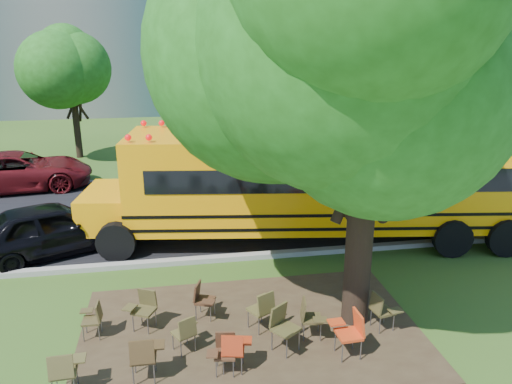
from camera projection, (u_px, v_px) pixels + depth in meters
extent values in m
plane|color=#2A4916|center=(202.00, 323.00, 10.71)|extent=(160.00, 160.00, 0.00)
cube|color=#382819|center=(251.00, 331.00, 10.39)|extent=(7.00, 4.50, 0.03)
cube|color=black|center=(188.00, 212.00, 17.27)|extent=(80.00, 8.00, 0.04)
cube|color=gray|center=(194.00, 260.00, 13.50)|extent=(80.00, 0.25, 0.14)
cube|color=gray|center=(184.00, 178.00, 21.10)|extent=(80.00, 0.25, 0.14)
cylinder|color=black|center=(76.00, 122.00, 24.38)|extent=(0.32, 0.32, 3.50)
sphere|color=#1E5513|center=(71.00, 71.00, 23.63)|extent=(4.80, 4.80, 4.80)
cylinder|color=black|center=(344.00, 115.00, 24.49)|extent=(0.38, 0.38, 4.20)
sphere|color=#1E5513|center=(348.00, 53.00, 23.59)|extent=(5.60, 5.60, 5.60)
cylinder|color=black|center=(504.00, 119.00, 24.93)|extent=(0.34, 0.34, 3.60)
sphere|color=#1E5513|center=(512.00, 67.00, 24.15)|extent=(5.00, 5.00, 5.00)
cylinder|color=black|center=(360.00, 233.00, 10.19)|extent=(0.56, 0.56, 4.11)
sphere|color=#1E5513|center=(371.00, 76.00, 9.24)|extent=(7.20, 7.20, 7.20)
cube|color=#F89A07|center=(334.00, 178.00, 14.55)|extent=(12.08, 4.34, 2.63)
cube|color=black|center=(346.00, 168.00, 14.47)|extent=(11.45, 4.30, 0.64)
cube|color=#F89A07|center=(110.00, 207.00, 14.64)|extent=(1.72, 2.54, 1.02)
cube|color=black|center=(333.00, 200.00, 14.76)|extent=(12.11, 4.38, 0.09)
cube|color=black|center=(332.00, 212.00, 14.88)|extent=(12.11, 4.38, 0.09)
cylinder|color=black|center=(116.00, 242.00, 13.54)|extent=(1.11, 0.47, 1.07)
cylinder|color=black|center=(136.00, 208.00, 16.09)|extent=(1.11, 0.47, 1.07)
cylinder|color=black|center=(452.00, 238.00, 13.77)|extent=(1.11, 0.47, 1.07)
cylinder|color=black|center=(419.00, 206.00, 16.33)|extent=(1.11, 0.47, 1.07)
cylinder|color=black|center=(506.00, 238.00, 13.81)|extent=(1.11, 0.47, 1.07)
cylinder|color=black|center=(465.00, 205.00, 16.36)|extent=(1.11, 0.47, 1.07)
cube|color=#504722|center=(64.00, 372.00, 8.47)|extent=(0.45, 0.43, 0.05)
cube|color=#504722|center=(60.00, 367.00, 8.23)|extent=(0.41, 0.12, 0.41)
cube|color=#504722|center=(79.00, 358.00, 8.62)|extent=(0.24, 0.30, 0.03)
cylinder|color=slate|center=(56.00, 378.00, 8.67)|extent=(0.02, 0.02, 0.46)
cube|color=#432F18|center=(144.00, 357.00, 8.83)|extent=(0.45, 0.43, 0.05)
cube|color=#432F18|center=(142.00, 352.00, 8.57)|extent=(0.43, 0.11, 0.43)
cube|color=#432F18|center=(158.00, 345.00, 8.96)|extent=(0.24, 0.30, 0.03)
cylinder|color=slate|center=(135.00, 363.00, 9.04)|extent=(0.03, 0.03, 0.48)
cylinder|color=slate|center=(154.00, 374.00, 8.75)|extent=(0.03, 0.03, 0.48)
cube|color=brown|center=(184.00, 333.00, 9.64)|extent=(0.51, 0.51, 0.05)
cube|color=brown|center=(188.00, 328.00, 9.45)|extent=(0.36, 0.25, 0.37)
cube|color=brown|center=(190.00, 321.00, 9.83)|extent=(0.30, 0.32, 0.03)
cylinder|color=slate|center=(173.00, 342.00, 9.72)|extent=(0.02, 0.02, 0.41)
cylinder|color=slate|center=(195.00, 343.00, 9.68)|extent=(0.02, 0.02, 0.41)
cube|color=#492C1A|center=(225.00, 354.00, 9.02)|extent=(0.43, 0.42, 0.05)
cube|color=#492C1A|center=(225.00, 340.00, 9.11)|extent=(0.37, 0.14, 0.36)
cube|color=#492C1A|center=(212.00, 354.00, 8.86)|extent=(0.24, 0.28, 0.03)
cylinder|color=slate|center=(233.00, 369.00, 8.93)|extent=(0.02, 0.02, 0.41)
cylinder|color=slate|center=(217.00, 359.00, 9.22)|extent=(0.02, 0.02, 0.41)
cube|color=#A82D11|center=(233.00, 350.00, 9.09)|extent=(0.47, 0.46, 0.05)
cube|color=#A82D11|center=(232.00, 346.00, 8.86)|extent=(0.40, 0.17, 0.39)
cube|color=#A82D11|center=(246.00, 341.00, 9.17)|extent=(0.26, 0.31, 0.03)
cylinder|color=slate|center=(225.00, 355.00, 9.31)|extent=(0.02, 0.02, 0.44)
cylinder|color=slate|center=(242.00, 366.00, 8.99)|extent=(0.02, 0.02, 0.44)
cube|color=#4B4420|center=(286.00, 329.00, 9.62)|extent=(0.63, 0.63, 0.06)
cube|color=#4B4420|center=(278.00, 315.00, 9.68)|extent=(0.42, 0.35, 0.44)
cube|color=#4B4420|center=(283.00, 332.00, 9.30)|extent=(0.38, 0.39, 0.03)
cylinder|color=slate|center=(299.00, 340.00, 9.70)|extent=(0.03, 0.03, 0.50)
cylinder|color=slate|center=(272.00, 341.00, 9.69)|extent=(0.03, 0.03, 0.50)
cube|color=red|center=(348.00, 335.00, 9.46)|extent=(0.46, 0.48, 0.05)
cube|color=red|center=(359.00, 322.00, 9.43)|extent=(0.13, 0.44, 0.44)
cube|color=red|center=(336.00, 322.00, 9.63)|extent=(0.32, 0.26, 0.03)
cylinder|color=slate|center=(342.00, 353.00, 9.32)|extent=(0.03, 0.03, 0.49)
cylinder|color=slate|center=(353.00, 339.00, 9.75)|extent=(0.03, 0.03, 0.49)
cube|color=#49411F|center=(383.00, 311.00, 10.36)|extent=(0.46, 0.47, 0.05)
cube|color=#49411F|center=(376.00, 303.00, 10.23)|extent=(0.16, 0.40, 0.39)
cube|color=#49411F|center=(396.00, 311.00, 10.16)|extent=(0.31, 0.26, 0.03)
cylinder|color=slate|center=(384.00, 315.00, 10.63)|extent=(0.02, 0.02, 0.44)
cylinder|color=slate|center=(380.00, 326.00, 10.22)|extent=(0.02, 0.02, 0.44)
cube|color=#453A1E|center=(92.00, 321.00, 10.08)|extent=(0.37, 0.39, 0.04)
cube|color=#453A1E|center=(99.00, 311.00, 10.04)|extent=(0.10, 0.36, 0.36)
cube|color=#453A1E|center=(87.00, 311.00, 10.23)|extent=(0.26, 0.21, 0.03)
cylinder|color=slate|center=(83.00, 334.00, 9.97)|extent=(0.02, 0.02, 0.40)
cylinder|color=slate|center=(102.00, 324.00, 10.30)|extent=(0.02, 0.02, 0.40)
cube|color=#473F1F|center=(144.00, 311.00, 10.34)|extent=(0.55, 0.55, 0.05)
cube|color=#473F1F|center=(147.00, 297.00, 10.44)|extent=(0.40, 0.26, 0.40)
cube|color=#473F1F|center=(130.00, 307.00, 10.24)|extent=(0.32, 0.35, 0.03)
cylinder|color=slate|center=(148.00, 326.00, 10.21)|extent=(0.02, 0.02, 0.45)
cylinder|color=slate|center=(142.00, 315.00, 10.61)|extent=(0.02, 0.02, 0.45)
cube|color=#422817|center=(205.00, 301.00, 10.77)|extent=(0.50, 0.51, 0.05)
cube|color=#422817|center=(197.00, 291.00, 10.74)|extent=(0.22, 0.39, 0.39)
cube|color=#422817|center=(208.00, 302.00, 10.50)|extent=(0.33, 0.29, 0.03)
cylinder|color=slate|center=(215.00, 306.00, 10.96)|extent=(0.02, 0.02, 0.43)
cylinder|color=slate|center=(196.00, 313.00, 10.71)|extent=(0.02, 0.02, 0.43)
cube|color=brown|center=(260.00, 310.00, 10.34)|extent=(0.59, 0.58, 0.05)
cube|color=brown|center=(266.00, 304.00, 10.13)|extent=(0.42, 0.29, 0.42)
cube|color=brown|center=(265.00, 298.00, 10.56)|extent=(0.35, 0.37, 0.03)
cylinder|color=slate|center=(248.00, 319.00, 10.44)|extent=(0.03, 0.03, 0.47)
cylinder|color=slate|center=(272.00, 320.00, 10.38)|extent=(0.03, 0.03, 0.47)
cube|color=#453B1E|center=(312.00, 318.00, 10.08)|extent=(0.46, 0.48, 0.05)
cube|color=#453B1E|center=(303.00, 309.00, 10.01)|extent=(0.16, 0.41, 0.40)
cube|color=#453B1E|center=(320.00, 320.00, 9.81)|extent=(0.31, 0.26, 0.03)
cylinder|color=slate|center=(318.00, 323.00, 10.30)|extent=(0.02, 0.02, 0.45)
cylinder|color=slate|center=(304.00, 333.00, 9.98)|extent=(0.02, 0.02, 0.45)
imported|color=black|center=(52.00, 229.00, 13.87)|extent=(4.76, 3.37, 1.50)
imported|color=#500D11|center=(19.00, 171.00, 19.58)|extent=(5.75, 3.24, 1.52)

